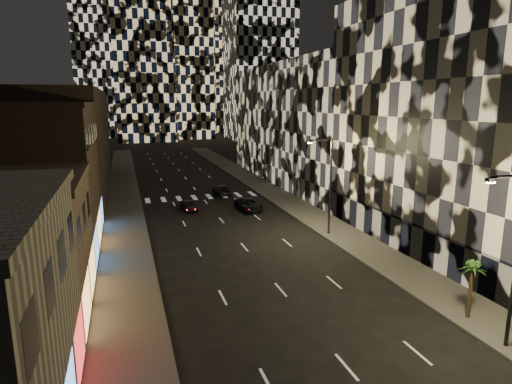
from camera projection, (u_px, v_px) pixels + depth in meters
sidewalk_left at (123, 202)px, 53.94m from camera, size 4.00×120.00×0.15m
sidewalk_right at (272, 192)px, 59.76m from camera, size 4.00×120.00×0.15m
curb_left at (140, 200)px, 54.55m from camera, size 0.20×120.00×0.15m
curb_right at (258, 193)px, 59.14m from camera, size 0.20×120.00×0.15m
retail_brown at (31, 181)px, 35.27m from camera, size 10.00×15.00×12.00m
retail_filler_left at (67, 141)px, 59.82m from camera, size 10.00×40.00×14.00m
midrise_right at (483, 119)px, 36.58m from camera, size 16.00×25.00×22.00m
midrise_base at (398, 233)px, 36.31m from camera, size 0.60×25.00×3.00m
midrise_filler_right at (318, 124)px, 67.35m from camera, size 16.00×40.00×18.00m
streetlight_far at (328, 180)px, 39.50m from camera, size 2.55×0.25×9.00m
car_dark_midlane at (189, 205)px, 49.63m from camera, size 1.85×3.76×1.24m
car_dark_oncoming at (222, 190)px, 58.10m from camera, size 2.12×4.78×1.36m
car_dark_rightlane at (249, 205)px, 49.75m from camera, size 2.57×5.00×1.35m
palm_tree at (473, 271)px, 24.29m from camera, size 1.75×1.75×3.45m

